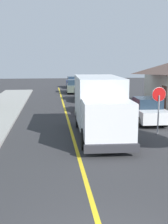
# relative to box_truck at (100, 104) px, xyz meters

# --- Properties ---
(centre_line_yellow) EXTENTS (0.16, 56.00, 0.01)m
(centre_line_yellow) POSITION_rel_box_truck_xyz_m (-1.51, -0.22, -1.76)
(centre_line_yellow) COLOR gold
(centre_line_yellow) RESTS_ON ground
(box_truck) EXTENTS (2.63, 7.25, 3.20)m
(box_truck) POSITION_rel_box_truck_xyz_m (0.00, 0.00, 0.00)
(box_truck) COLOR silver
(box_truck) RESTS_ON ground
(parked_car_near) EXTENTS (1.84, 4.41, 1.67)m
(parked_car_near) POSITION_rel_box_truck_xyz_m (0.70, 6.68, -0.97)
(parked_car_near) COLOR maroon
(parked_car_near) RESTS_ON ground
(parked_car_mid) EXTENTS (1.88, 4.43, 1.67)m
(parked_car_mid) POSITION_rel_box_truck_xyz_m (0.73, 13.85, -0.97)
(parked_car_mid) COLOR black
(parked_car_mid) RESTS_ON ground
(parked_car_far) EXTENTS (1.97, 4.47, 1.67)m
(parked_car_far) POSITION_rel_box_truck_xyz_m (0.26, 20.64, -0.97)
(parked_car_far) COLOR #4C564C
(parked_car_far) RESTS_ON ground
(parked_car_furthest) EXTENTS (1.92, 4.45, 1.67)m
(parked_car_furthest) POSITION_rel_box_truck_xyz_m (0.68, 27.50, -0.97)
(parked_car_furthest) COLOR #2D4793
(parked_car_furthest) RESTS_ON ground
(parked_van_across) EXTENTS (1.88, 4.43, 1.67)m
(parked_van_across) POSITION_rel_box_truck_xyz_m (3.69, 2.87, -0.97)
(parked_van_across) COLOR silver
(parked_van_across) RESTS_ON ground
(stop_sign) EXTENTS (0.80, 0.10, 2.65)m
(stop_sign) POSITION_rel_box_truck_xyz_m (3.31, -0.16, 0.09)
(stop_sign) COLOR gray
(stop_sign) RESTS_ON ground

